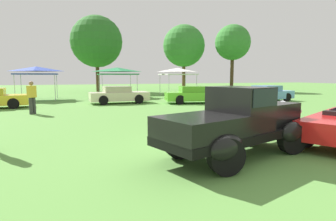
{
  "coord_description": "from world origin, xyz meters",
  "views": [
    {
      "loc": [
        -3.55,
        -5.94,
        1.96
      ],
      "look_at": [
        -0.64,
        2.58,
        0.83
      ],
      "focal_mm": 29.6,
      "sensor_mm": 36.0,
      "label": 1
    }
  ],
  "objects_px": {
    "spectator_between_cars": "(32,96)",
    "canopy_tent_right_field": "(178,71)",
    "feature_pickup_truck": "(237,121)",
    "canopy_tent_left_field": "(36,70)",
    "show_car_skyblue": "(268,94)",
    "show_car_cream": "(119,95)",
    "canopy_tent_center_field": "(117,71)",
    "show_car_lime": "(195,95)"
  },
  "relations": [
    {
      "from": "canopy_tent_left_field",
      "to": "show_car_lime",
      "type": "bearing_deg",
      "value": -30.83
    },
    {
      "from": "show_car_cream",
      "to": "show_car_skyblue",
      "type": "relative_size",
      "value": 0.93
    },
    {
      "from": "show_car_cream",
      "to": "canopy_tent_right_field",
      "type": "xyz_separation_m",
      "value": [
        6.51,
        5.26,
        1.82
      ]
    },
    {
      "from": "show_car_lime",
      "to": "show_car_skyblue",
      "type": "distance_m",
      "value": 5.91
    },
    {
      "from": "show_car_lime",
      "to": "feature_pickup_truck",
      "type": "bearing_deg",
      "value": -110.13
    },
    {
      "from": "feature_pickup_truck",
      "to": "show_car_lime",
      "type": "distance_m",
      "value": 13.31
    },
    {
      "from": "feature_pickup_truck",
      "to": "show_car_skyblue",
      "type": "bearing_deg",
      "value": 48.77
    },
    {
      "from": "canopy_tent_left_field",
      "to": "canopy_tent_center_field",
      "type": "distance_m",
      "value": 6.6
    },
    {
      "from": "canopy_tent_right_field",
      "to": "canopy_tent_left_field",
      "type": "bearing_deg",
      "value": -178.77
    },
    {
      "from": "canopy_tent_left_field",
      "to": "canopy_tent_center_field",
      "type": "height_order",
      "value": "same"
    },
    {
      "from": "show_car_cream",
      "to": "canopy_tent_right_field",
      "type": "bearing_deg",
      "value": 38.93
    },
    {
      "from": "feature_pickup_truck",
      "to": "canopy_tent_right_field",
      "type": "relative_size",
      "value": 1.45
    },
    {
      "from": "feature_pickup_truck",
      "to": "canopy_tent_left_field",
      "type": "height_order",
      "value": "canopy_tent_left_field"
    },
    {
      "from": "show_car_lime",
      "to": "spectator_between_cars",
      "type": "bearing_deg",
      "value": -165.94
    },
    {
      "from": "show_car_lime",
      "to": "canopy_tent_center_field",
      "type": "bearing_deg",
      "value": 122.33
    },
    {
      "from": "spectator_between_cars",
      "to": "show_car_cream",
      "type": "bearing_deg",
      "value": 39.62
    },
    {
      "from": "show_car_skyblue",
      "to": "canopy_tent_right_field",
      "type": "xyz_separation_m",
      "value": [
        -4.63,
        7.44,
        1.82
      ]
    },
    {
      "from": "canopy_tent_center_field",
      "to": "show_car_cream",
      "type": "bearing_deg",
      "value": -97.73
    },
    {
      "from": "canopy_tent_left_field",
      "to": "canopy_tent_center_field",
      "type": "bearing_deg",
      "value": 4.37
    },
    {
      "from": "feature_pickup_truck",
      "to": "show_car_cream",
      "type": "distance_m",
      "value": 14.14
    },
    {
      "from": "canopy_tent_left_field",
      "to": "show_car_cream",
      "type": "bearing_deg",
      "value": -40.56
    },
    {
      "from": "spectator_between_cars",
      "to": "canopy_tent_right_field",
      "type": "bearing_deg",
      "value": 39.24
    },
    {
      "from": "feature_pickup_truck",
      "to": "canopy_tent_left_field",
      "type": "bearing_deg",
      "value": 108.8
    },
    {
      "from": "spectator_between_cars",
      "to": "canopy_tent_left_field",
      "type": "xyz_separation_m",
      "value": [
        -0.75,
        9.2,
        1.51
      ]
    },
    {
      "from": "show_car_skyblue",
      "to": "canopy_tent_left_field",
      "type": "distance_m",
      "value": 18.51
    },
    {
      "from": "feature_pickup_truck",
      "to": "show_car_cream",
      "type": "height_order",
      "value": "feature_pickup_truck"
    },
    {
      "from": "show_car_cream",
      "to": "spectator_between_cars",
      "type": "relative_size",
      "value": 2.48
    },
    {
      "from": "show_car_skyblue",
      "to": "canopy_tent_center_field",
      "type": "xyz_separation_m",
      "value": [
        -10.39,
        7.67,
        1.82
      ]
    },
    {
      "from": "spectator_between_cars",
      "to": "show_car_lime",
      "type": "bearing_deg",
      "value": 14.06
    },
    {
      "from": "show_car_cream",
      "to": "show_car_lime",
      "type": "xyz_separation_m",
      "value": [
        5.25,
        -1.62,
        0.0
      ]
    },
    {
      "from": "canopy_tent_center_field",
      "to": "show_car_skyblue",
      "type": "bearing_deg",
      "value": -36.45
    },
    {
      "from": "show_car_lime",
      "to": "canopy_tent_right_field",
      "type": "distance_m",
      "value": 7.23
    },
    {
      "from": "feature_pickup_truck",
      "to": "canopy_tent_center_field",
      "type": "xyz_separation_m",
      "value": [
        0.07,
        19.61,
        1.56
      ]
    },
    {
      "from": "canopy_tent_left_field",
      "to": "canopy_tent_center_field",
      "type": "xyz_separation_m",
      "value": [
        6.58,
        0.5,
        0.0
      ]
    },
    {
      "from": "canopy_tent_center_field",
      "to": "canopy_tent_right_field",
      "type": "distance_m",
      "value": 5.77
    },
    {
      "from": "feature_pickup_truck",
      "to": "show_car_skyblue",
      "type": "height_order",
      "value": "feature_pickup_truck"
    },
    {
      "from": "show_car_cream",
      "to": "show_car_lime",
      "type": "distance_m",
      "value": 5.5
    },
    {
      "from": "feature_pickup_truck",
      "to": "spectator_between_cars",
      "type": "relative_size",
      "value": 2.62
    },
    {
      "from": "canopy_tent_right_field",
      "to": "spectator_between_cars",
      "type": "bearing_deg",
      "value": -140.76
    },
    {
      "from": "feature_pickup_truck",
      "to": "show_car_cream",
      "type": "relative_size",
      "value": 1.06
    },
    {
      "from": "show_car_skyblue",
      "to": "canopy_tent_left_field",
      "type": "relative_size",
      "value": 1.44
    },
    {
      "from": "spectator_between_cars",
      "to": "show_car_skyblue",
      "type": "bearing_deg",
      "value": 7.15
    }
  ]
}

